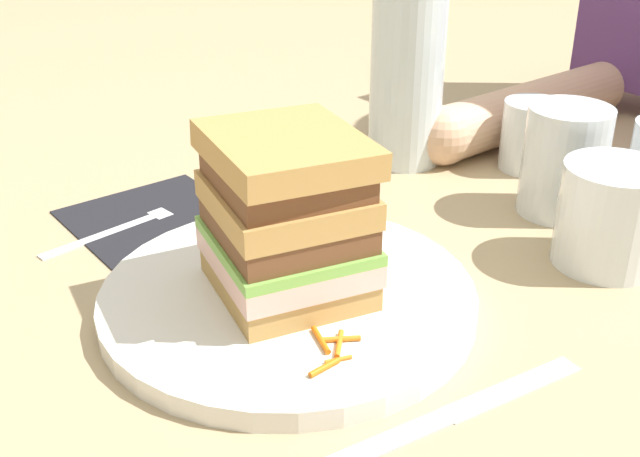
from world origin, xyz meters
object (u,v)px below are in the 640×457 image
Objects in this scene: knife at (445,416)px; fork at (131,221)px; napkin_dark at (153,216)px; juice_glass at (610,220)px; empty_tumbler_1 at (531,136)px; water_bottle at (408,61)px; main_plate at (288,298)px; empty_tumbler_3 at (564,161)px; sandwich at (287,217)px.

fork is at bearing -174.89° from knife.
napkin_dark is 0.71× the size of knife.
juice_glass is 0.20m from empty_tumbler_1.
knife is 0.42m from water_bottle.
napkin_dark and knife have the same top height.
water_bottle reaches higher than knife.
fork is 0.69× the size of water_bottle.
empty_tumbler_1 is at bearing 99.80° from main_plate.
juice_glass is 0.85× the size of empty_tumbler_3.
water_bottle is (0.04, 0.27, 0.11)m from napkin_dark.
knife is (0.35, 0.03, -0.00)m from fork.
main_plate is 2.06× the size of sandwich.
napkin_dark is 1.68× the size of juice_glass.
knife is at bearing -64.91° from empty_tumbler_3.
juice_glass reaches higher than empty_tumbler_1.
water_bottle is at bearing -137.65° from empty_tumbler_1.
main_plate is 1.95× the size of napkin_dark.
sandwich is 0.55× the size of water_bottle.
empty_tumbler_3 is at bearing 115.09° from knife.
knife is at bearing 0.42° from main_plate.
fork is 0.83× the size of knife.
juice_glass is (-0.05, 0.24, 0.04)m from knife.
water_bottle reaches higher than juice_glass.
main_plate is 0.26m from juice_glass.
sandwich reaches higher than fork.
fork is 0.41m from empty_tumbler_1.
main_plate is 3.87× the size of empty_tumbler_1.
fork is 1.67× the size of empty_tumbler_3.
napkin_dark is at bearing -178.49° from knife.
juice_glass is at bearing -33.94° from empty_tumbler_1.
napkin_dark is at bearing -110.62° from empty_tumbler_1.
juice_glass is 0.27m from water_bottle.
juice_glass is (0.30, 0.27, 0.03)m from fork.
napkin_dark is at bearing -126.11° from empty_tumbler_3.
empty_tumbler_1 is 0.72× the size of empty_tumbler_3.
empty_tumbler_1 is (-0.17, 0.11, -0.00)m from juice_glass.
fork is (-0.19, -0.03, -0.07)m from sandwich.
empty_tumbler_3 is (0.02, 0.29, 0.04)m from main_plate.
juice_glass is at bearing 66.61° from main_plate.
knife is 0.25m from juice_glass.
sandwich is 0.17m from knife.
sandwich is 1.35× the size of empty_tumbler_3.
napkin_dark is 0.30m from water_bottle.
empty_tumbler_1 is at bearing 69.38° from napkin_dark.
empty_tumbler_1 is (0.10, 0.09, -0.07)m from water_bottle.
sandwich is 1.59× the size of juice_glass.
napkin_dark is 1.42× the size of empty_tumbler_3.
sandwich is at bearing 2.38° from napkin_dark.
empty_tumbler_1 is at bearing 121.94° from knife.
napkin_dark is 0.39m from empty_tumbler_1.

